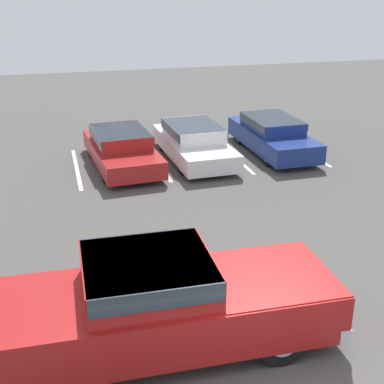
{
  "coord_description": "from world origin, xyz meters",
  "views": [
    {
      "loc": [
        -2.82,
        -6.65,
        5.85
      ],
      "look_at": [
        0.31,
        4.99,
        1.0
      ],
      "focal_mm": 50.0,
      "sensor_mm": 36.0,
      "label": 1
    }
  ],
  "objects_px": {
    "parked_sedan_b": "(194,141)",
    "parked_sedan_c": "(272,134)",
    "pickup_truck": "(167,302)",
    "parked_sedan_a": "(121,147)"
  },
  "relations": [
    {
      "from": "parked_sedan_b",
      "to": "parked_sedan_c",
      "type": "xyz_separation_m",
      "value": [
        2.92,
        0.04,
        0.02
      ]
    },
    {
      "from": "parked_sedan_c",
      "to": "pickup_truck",
      "type": "bearing_deg",
      "value": -32.9
    },
    {
      "from": "parked_sedan_a",
      "to": "parked_sedan_c",
      "type": "bearing_deg",
      "value": 86.99
    },
    {
      "from": "parked_sedan_b",
      "to": "parked_sedan_c",
      "type": "height_order",
      "value": "parked_sedan_c"
    },
    {
      "from": "parked_sedan_b",
      "to": "parked_sedan_c",
      "type": "relative_size",
      "value": 1.01
    },
    {
      "from": "pickup_truck",
      "to": "parked_sedan_b",
      "type": "relative_size",
      "value": 1.25
    },
    {
      "from": "parked_sedan_a",
      "to": "parked_sedan_b",
      "type": "relative_size",
      "value": 1.0
    },
    {
      "from": "pickup_truck",
      "to": "parked_sedan_a",
      "type": "bearing_deg",
      "value": 87.75
    },
    {
      "from": "pickup_truck",
      "to": "parked_sedan_b",
      "type": "bearing_deg",
      "value": 73.52
    },
    {
      "from": "parked_sedan_c",
      "to": "parked_sedan_a",
      "type": "bearing_deg",
      "value": -89.85
    }
  ]
}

